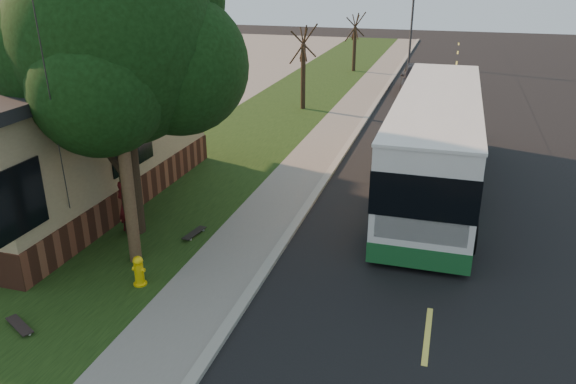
% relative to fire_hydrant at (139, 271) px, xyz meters
% --- Properties ---
extents(ground, '(120.00, 120.00, 0.00)m').
position_rel_fire_hydrant_xyz_m(ground, '(2.60, 0.00, -0.43)').
color(ground, black).
rests_on(ground, ground).
extents(road, '(8.00, 80.00, 0.01)m').
position_rel_fire_hydrant_xyz_m(road, '(6.60, 10.00, -0.43)').
color(road, black).
rests_on(road, ground).
extents(curb, '(0.25, 80.00, 0.12)m').
position_rel_fire_hydrant_xyz_m(curb, '(2.60, 10.00, -0.37)').
color(curb, gray).
rests_on(curb, ground).
extents(sidewalk, '(2.00, 80.00, 0.08)m').
position_rel_fire_hydrant_xyz_m(sidewalk, '(1.60, 10.00, -0.39)').
color(sidewalk, slate).
rests_on(sidewalk, ground).
extents(grass_verge, '(5.00, 80.00, 0.07)m').
position_rel_fire_hydrant_xyz_m(grass_verge, '(-1.90, 10.00, -0.40)').
color(grass_verge, black).
rests_on(grass_verge, ground).
extents(building_lot, '(15.00, 80.00, 0.04)m').
position_rel_fire_hydrant_xyz_m(building_lot, '(-11.90, 10.00, -0.41)').
color(building_lot, slate).
rests_on(building_lot, ground).
extents(fire_hydrant, '(0.32, 0.32, 0.74)m').
position_rel_fire_hydrant_xyz_m(fire_hydrant, '(0.00, 0.00, 0.00)').
color(fire_hydrant, yellow).
rests_on(fire_hydrant, grass_verge).
extents(utility_pole, '(2.86, 3.21, 9.07)m').
position_rel_fire_hydrant_xyz_m(utility_pole, '(-0.71, 0.99, 4.20)').
color(utility_pole, '#473321').
rests_on(utility_pole, ground).
extents(leafy_tree, '(6.30, 6.00, 7.80)m').
position_rel_fire_hydrant_xyz_m(leafy_tree, '(-1.57, 2.65, 4.73)').
color(leafy_tree, black).
rests_on(leafy_tree, grass_verge).
extents(bare_tree_near, '(1.38, 1.21, 4.31)m').
position_rel_fire_hydrant_xyz_m(bare_tree_near, '(-0.90, 18.00, 1.72)').
color(bare_tree_near, black).
rests_on(bare_tree_near, grass_verge).
extents(bare_tree_far, '(1.38, 1.21, 4.03)m').
position_rel_fire_hydrant_xyz_m(bare_tree_far, '(-0.40, 30.00, 1.57)').
color(bare_tree_far, black).
rests_on(bare_tree_far, grass_verge).
extents(traffic_signal, '(0.18, 0.22, 5.50)m').
position_rel_fire_hydrant_xyz_m(traffic_signal, '(3.10, 34.00, 2.73)').
color(traffic_signal, '#2D2D30').
rests_on(traffic_signal, ground).
extents(transit_bus, '(2.76, 11.97, 3.24)m').
position_rel_fire_hydrant_xyz_m(transit_bus, '(6.18, 8.34, 1.29)').
color(transit_bus, silver).
rests_on(transit_bus, ground).
extents(skateboarder, '(0.65, 0.53, 1.55)m').
position_rel_fire_hydrant_xyz_m(skateboarder, '(-1.78, 2.42, 0.41)').
color(skateboarder, '#541013').
rests_on(skateboarder, grass_verge).
extents(skateboard_main, '(0.36, 0.93, 0.09)m').
position_rel_fire_hydrant_xyz_m(skateboard_main, '(0.10, 2.73, -0.30)').
color(skateboard_main, black).
rests_on(skateboard_main, grass_verge).
extents(skateboard_spare, '(0.91, 0.62, 0.08)m').
position_rel_fire_hydrant_xyz_m(skateboard_spare, '(-1.50, -2.24, -0.30)').
color(skateboard_spare, black).
rests_on(skateboard_spare, grass_verge).
extents(dumpster, '(1.64, 1.33, 1.40)m').
position_rel_fire_hydrant_xyz_m(dumpster, '(-6.64, 7.98, 0.31)').
color(dumpster, black).
rests_on(dumpster, building_lot).
extents(distant_car, '(2.38, 5.13, 1.70)m').
position_rel_fire_hydrant_xyz_m(distant_car, '(4.48, 24.18, 0.42)').
color(distant_car, black).
rests_on(distant_car, ground).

